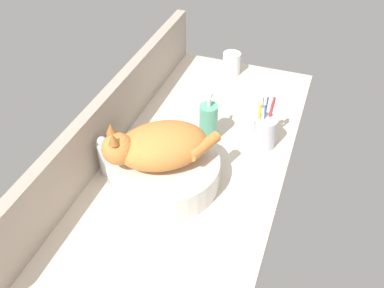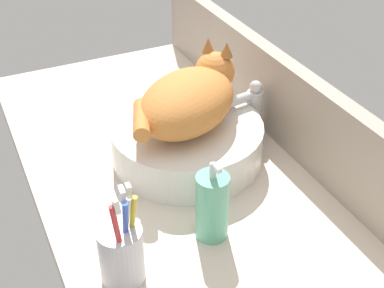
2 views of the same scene
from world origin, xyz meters
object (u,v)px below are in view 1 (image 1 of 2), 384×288
at_px(sink_basin, 164,171).
at_px(toothbrush_cup, 265,131).
at_px(faucet, 108,155).
at_px(water_glass, 231,64).
at_px(cat, 158,146).
at_px(soap_dispenser, 208,122).

distance_m(sink_basin, toothbrush_cup, 0.35).
bearing_deg(sink_basin, faucet, 97.31).
xyz_separation_m(toothbrush_cup, water_glass, (0.39, 0.22, -0.02)).
relative_size(cat, toothbrush_cup, 1.62).
bearing_deg(cat, toothbrush_cup, -42.66).
bearing_deg(soap_dispenser, toothbrush_cup, -80.88).
height_order(faucet, toothbrush_cup, toothbrush_cup).
relative_size(sink_basin, toothbrush_cup, 1.71).
height_order(sink_basin, cat, cat).
distance_m(sink_basin, faucet, 0.17).
bearing_deg(soap_dispenser, faucet, 138.28).
bearing_deg(water_glass, sink_basin, 178.49).
bearing_deg(faucet, sink_basin, -82.69).
relative_size(cat, soap_dispenser, 1.85).
xyz_separation_m(sink_basin, toothbrush_cup, (0.26, -0.23, 0.02)).
bearing_deg(water_glass, cat, 177.58).
height_order(cat, faucet, cat).
bearing_deg(sink_basin, toothbrush_cup, -42.30).
xyz_separation_m(faucet, toothbrush_cup, (0.28, -0.40, -0.02)).
relative_size(soap_dispenser, toothbrush_cup, 0.87).
relative_size(sink_basin, water_glass, 3.68).
relative_size(sink_basin, cat, 1.06).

